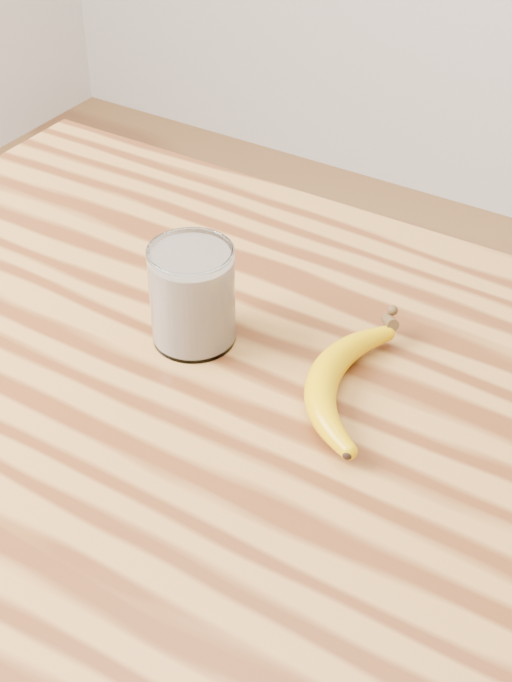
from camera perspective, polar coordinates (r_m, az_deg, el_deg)
The scene contains 3 objects.
table at distance 1.03m, azimuth 0.16°, elevation -9.50°, with size 1.20×0.80×0.90m.
smoothie_glass at distance 1.00m, azimuth -3.84°, elevation 2.72°, with size 0.09×0.09×0.11m.
banana at distance 0.95m, azimuth 4.02°, elevation -2.26°, with size 0.10×0.27×0.03m, color #CF9C00, non-canonical shape.
Camera 1 is at (0.36, -0.59, 1.54)m, focal length 50.00 mm.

